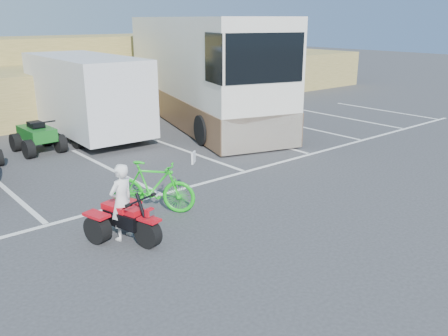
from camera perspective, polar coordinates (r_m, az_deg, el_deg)
ground at (r=9.50m, az=0.33°, el=-7.16°), size 100.00×100.00×0.00m
parking_stripes at (r=13.07m, az=-8.33°, el=-0.31°), size 28.00×5.16×0.01m
red_trike_atv at (r=9.17m, az=-11.27°, el=-8.48°), size 1.40×1.65×0.92m
rider at (r=8.98m, az=-12.21°, el=-4.01°), size 0.61×0.48×1.47m
green_dirt_bike at (r=10.19m, az=-8.55°, el=-2.24°), size 1.58×1.76×1.11m
cargo_trailer at (r=17.31m, az=-16.27°, el=8.63°), size 2.59×5.99×2.75m
rv_motorhome at (r=19.27m, az=-2.90°, el=10.85°), size 5.90×11.37×3.97m
quad_atv_green at (r=15.86m, az=-21.35°, el=1.83°), size 1.26×1.66×1.06m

